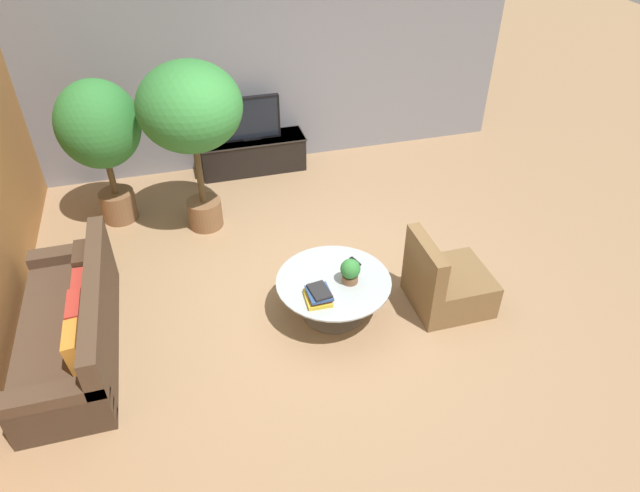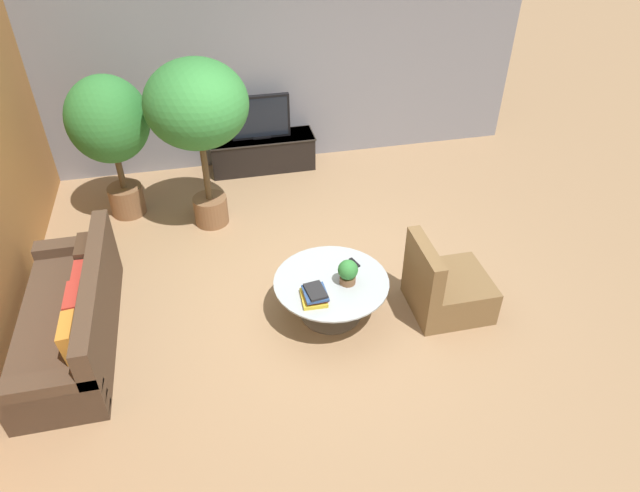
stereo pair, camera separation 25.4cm
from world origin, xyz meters
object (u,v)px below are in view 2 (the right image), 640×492
Objects in this scene: potted_palm_corner at (197,109)px; couch_by_wall at (73,318)px; armchair_wicker at (445,288)px; media_console at (263,152)px; potted_plant_tabletop at (348,272)px; potted_palm_tall at (109,126)px; television at (260,117)px; coffee_table at (331,290)px.

couch_by_wall is at bearing -128.63° from potted_palm_corner.
armchair_wicker is at bearing -43.33° from potted_palm_corner.
potted_palm_corner is (-2.32, 2.19, 1.30)m from armchair_wicker.
armchair_wicker reaches higher than media_console.
media_console is at bearing 97.07° from potted_plant_tabletop.
television is at bearing 22.84° from potted_palm_tall.
media_console is at bearing 94.52° from coffee_table.
potted_plant_tabletop is (-1.05, 0.11, 0.32)m from armchair_wicker.
potted_plant_tabletop is at bearing -82.93° from media_console.
coffee_table is 0.32m from potted_plant_tabletop.
media_console is 1.82× the size of television.
television is 3.40m from potted_plant_tabletop.
coffee_table is at bearing 85.96° from couch_by_wall.
potted_palm_corner reaches higher than potted_plant_tabletop.
coffee_table is 4.39× the size of potted_plant_tabletop.
media_console is 3.89m from couch_by_wall.
armchair_wicker reaches higher than couch_by_wall.
coffee_table is at bearing -61.00° from potted_palm_corner.
armchair_wicker is (1.46, -3.47, -0.55)m from television.
media_console reaches higher than coffee_table.
potted_palm_corner is at bearing -123.86° from television.
potted_palm_tall is (-1.93, -0.82, 1.00)m from media_console.
potted_palm_corner is at bearing 46.67° from armchair_wicker.
potted_plant_tabletop is at bearing 84.93° from couch_by_wall.
couch_by_wall is at bearing 175.96° from coffee_table.
couch_by_wall is at bearing 174.93° from potted_plant_tabletop.
potted_plant_tabletop is (2.75, -0.24, 0.30)m from couch_by_wall.
television is at bearing -90.00° from media_console.
armchair_wicker is at bearing -6.02° from potted_plant_tabletop.
coffee_table is 0.55× the size of potted_palm_corner.
media_console is 0.72× the size of potted_palm_corner.
media_console is 3.41m from potted_plant_tabletop.
potted_plant_tabletop is (2.35, -2.55, -0.67)m from potted_palm_tall.
media_console is 2.32m from potted_palm_tall.
potted_palm_tall is at bearing 132.66° from potted_plant_tabletop.
potted_palm_corner is at bearing -123.83° from media_console.
potted_palm_corner reaches higher than armchair_wicker.
armchair_wicker is 3.45m from potted_palm_corner.
potted_palm_tall is 0.87× the size of potted_palm_corner.
television reaches higher than potted_plant_tabletop.
couch_by_wall reaches higher than potted_plant_tabletop.
potted_palm_tall is at bearing 156.48° from potted_palm_corner.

